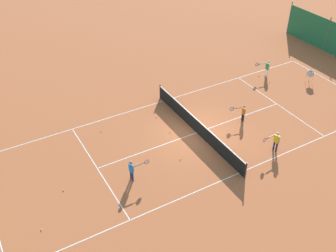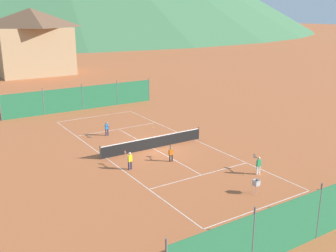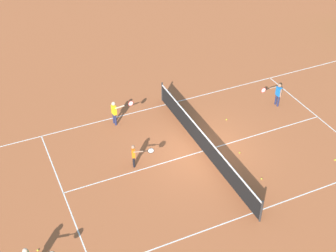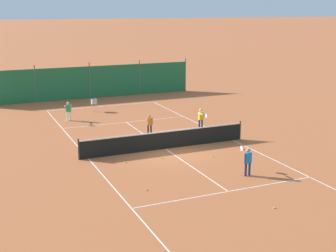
{
  "view_description": "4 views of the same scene",
  "coord_description": "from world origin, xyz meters",
  "views": [
    {
      "loc": [
        -15.51,
        10.93,
        14.31
      ],
      "look_at": [
        0.11,
        1.94,
        1.14
      ],
      "focal_mm": 42.0,
      "sensor_mm": 36.0,
      "label": 1
    },
    {
      "loc": [
        -15.1,
        -25.74,
        10.56
      ],
      "look_at": [
        1.93,
        0.8,
        1.37
      ],
      "focal_mm": 42.0,
      "sensor_mm": 36.0,
      "label": 2
    },
    {
      "loc": [
        14.06,
        -8.14,
        13.48
      ],
      "look_at": [
        -1.62,
        -1.0,
        0.62
      ],
      "focal_mm": 50.0,
      "sensor_mm": 36.0,
      "label": 3
    },
    {
      "loc": [
        9.24,
        21.51,
        7.15
      ],
      "look_at": [
        -0.24,
        -0.19,
        1.17
      ],
      "focal_mm": 50.0,
      "sensor_mm": 36.0,
      "label": 4
    }
  ],
  "objects": [
    {
      "name": "tennis_ball_alley_right",
      "position": [
        3.56,
        -7.89,
        0.03
      ],
      "size": [
        0.07,
        0.07,
        0.07
      ],
      "primitive_type": "sphere",
      "color": "#CCE033",
      "rests_on": "ground"
    },
    {
      "name": "tennis_ball_by_net_right",
      "position": [
        2.46,
        -7.95,
        0.03
      ],
      "size": [
        0.07,
        0.07,
        0.07
      ],
      "primitive_type": "sphere",
      "color": "#CCE033",
      "rests_on": "ground"
    },
    {
      "name": "tennis_net",
      "position": [
        0.0,
        0.0,
        0.5
      ],
      "size": [
        9.18,
        0.08,
        1.06
      ],
      "color": "#2D2D2D",
      "rests_on": "ground"
    },
    {
      "name": "tennis_ball_far_corner",
      "position": [
        -0.71,
        8.5,
        0.03
      ],
      "size": [
        0.07,
        0.07,
        0.07
      ],
      "primitive_type": "sphere",
      "color": "#CCE033",
      "rests_on": "ground"
    },
    {
      "name": "player_near_baseline",
      "position": [
        3.31,
        -8.3,
        0.73
      ],
      "size": [
        0.58,
        1.0,
        1.26
      ],
      "color": "white",
      "rests_on": "ground"
    },
    {
      "name": "tennis_ball_near_corner",
      "position": [
        -2.62,
        10.14,
        0.03
      ],
      "size": [
        0.07,
        0.07,
        0.07
      ],
      "primitive_type": "sphere",
      "color": "#CCE033",
      "rests_on": "ground"
    },
    {
      "name": "ball_hopper",
      "position": [
        1.04,
        -10.4,
        0.65
      ],
      "size": [
        0.36,
        0.36,
        0.89
      ],
      "color": "#B7B7BC",
      "rests_on": "ground"
    },
    {
      "name": "tennis_ball_alley_left",
      "position": [
        -1.62,
        2.14,
        0.03
      ],
      "size": [
        0.07,
        0.07,
        0.07
      ],
      "primitive_type": "sphere",
      "color": "#CCE033",
      "rests_on": "ground"
    },
    {
      "name": "player_far_baseline",
      "position": [
        -1.72,
        5.11,
        0.74
      ],
      "size": [
        0.43,
        1.04,
        1.27
      ],
      "color": "#23284C",
      "rests_on": "ground"
    },
    {
      "name": "player_near_service",
      "position": [
        -0.34,
        -3.14,
        0.66
      ],
      "size": [
        0.59,
        0.9,
        1.12
      ],
      "color": "black",
      "rests_on": "ground"
    },
    {
      "name": "player_far_service",
      "position": [
        -3.6,
        -2.88,
        0.74
      ],
      "size": [
        0.43,
        1.07,
        1.27
      ],
      "color": "#23284C",
      "rests_on": "ground"
    },
    {
      "name": "tennis_ball_by_net_left",
      "position": [
        2.97,
        4.96,
        0.03
      ],
      "size": [
        0.07,
        0.07,
        0.07
      ],
      "primitive_type": "sphere",
      "color": "#CCE033",
      "rests_on": "ground"
    },
    {
      "name": "ground_plane",
      "position": [
        0.0,
        0.0,
        0.0
      ],
      "size": [
        600.0,
        600.0,
        0.0
      ],
      "primitive_type": "plane",
      "color": "#B25B33"
    },
    {
      "name": "tennis_ball_service_box",
      "position": [
        0.82,
        1.4,
        0.03
      ],
      "size": [
        0.07,
        0.07,
        0.07
      ],
      "primitive_type": "sphere",
      "color": "#CCE033",
      "rests_on": "ground"
    },
    {
      "name": "court_line_markings",
      "position": [
        0.0,
        0.0,
        0.0
      ],
      "size": [
        8.25,
        23.85,
        0.01
      ],
      "color": "white",
      "rests_on": "ground"
    },
    {
      "name": "tennis_ball_mid_court",
      "position": [
        2.64,
        1.35,
        0.03
      ],
      "size": [
        0.07,
        0.07,
        0.07
      ],
      "primitive_type": "sphere",
      "color": "#CCE033",
      "rests_on": "ground"
    }
  ]
}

